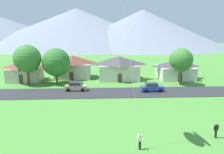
{
  "coord_description": "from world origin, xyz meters",
  "views": [
    {
      "loc": [
        -3.32,
        -14.09,
        11.61
      ],
      "look_at": [
        -1.71,
        15.34,
        5.92
      ],
      "focal_mm": 39.36,
      "sensor_mm": 36.0,
      "label": 1
    }
  ],
  "objects_px": {
    "tree_left_of_center": "(27,58)",
    "parked_car_blue_mid_west": "(152,87)",
    "house_rightmost": "(25,70)",
    "parked_car_tan_west_end": "(76,86)",
    "tree_center": "(56,62)",
    "house_left_center": "(175,69)",
    "house_leftmost": "(119,68)",
    "tree_near_left": "(181,60)",
    "watcher_person": "(216,130)",
    "house_right_center": "(73,66)"
  },
  "relations": [
    {
      "from": "tree_left_of_center",
      "to": "parked_car_blue_mid_west",
      "type": "relative_size",
      "value": 2.01
    },
    {
      "from": "house_rightmost",
      "to": "parked_car_tan_west_end",
      "type": "relative_size",
      "value": 1.79
    },
    {
      "from": "tree_center",
      "to": "parked_car_blue_mid_west",
      "type": "relative_size",
      "value": 1.83
    },
    {
      "from": "house_left_center",
      "to": "parked_car_tan_west_end",
      "type": "distance_m",
      "value": 25.38
    },
    {
      "from": "house_left_center",
      "to": "tree_left_of_center",
      "type": "distance_m",
      "value": 33.95
    },
    {
      "from": "house_left_center",
      "to": "house_rightmost",
      "type": "distance_m",
      "value": 35.34
    },
    {
      "from": "house_leftmost",
      "to": "house_left_center",
      "type": "relative_size",
      "value": 1.14
    },
    {
      "from": "house_rightmost",
      "to": "tree_near_left",
      "type": "xyz_separation_m",
      "value": [
        34.36,
        -6.28,
        2.91
      ]
    },
    {
      "from": "parked_car_tan_west_end",
      "to": "watcher_person",
      "type": "bearing_deg",
      "value": -52.0
    },
    {
      "from": "house_right_center",
      "to": "house_rightmost",
      "type": "distance_m",
      "value": 11.05
    },
    {
      "from": "house_right_center",
      "to": "tree_left_of_center",
      "type": "height_order",
      "value": "tree_left_of_center"
    },
    {
      "from": "house_leftmost",
      "to": "parked_car_blue_mid_west",
      "type": "xyz_separation_m",
      "value": [
        5.36,
        -12.05,
        -1.99
      ]
    },
    {
      "from": "house_left_center",
      "to": "tree_left_of_center",
      "type": "height_order",
      "value": "tree_left_of_center"
    },
    {
      "from": "house_right_center",
      "to": "watcher_person",
      "type": "bearing_deg",
      "value": -61.79
    },
    {
      "from": "parked_car_tan_west_end",
      "to": "house_left_center",
      "type": "bearing_deg",
      "value": 25.68
    },
    {
      "from": "tree_near_left",
      "to": "watcher_person",
      "type": "xyz_separation_m",
      "value": [
        -4.73,
        -26.2,
        -4.46
      ]
    },
    {
      "from": "house_right_center",
      "to": "parked_car_blue_mid_west",
      "type": "height_order",
      "value": "house_right_center"
    },
    {
      "from": "house_leftmost",
      "to": "tree_near_left",
      "type": "relative_size",
      "value": 1.26
    },
    {
      "from": "parked_car_tan_west_end",
      "to": "tree_center",
      "type": "bearing_deg",
      "value": 125.36
    },
    {
      "from": "house_leftmost",
      "to": "house_rightmost",
      "type": "relative_size",
      "value": 1.3
    },
    {
      "from": "house_left_center",
      "to": "house_rightmost",
      "type": "bearing_deg",
      "value": -179.3
    },
    {
      "from": "watcher_person",
      "to": "parked_car_tan_west_end",
      "type": "bearing_deg",
      "value": 128.0
    },
    {
      "from": "tree_near_left",
      "to": "parked_car_tan_west_end",
      "type": "height_order",
      "value": "tree_near_left"
    },
    {
      "from": "house_right_center",
      "to": "tree_center",
      "type": "height_order",
      "value": "tree_center"
    },
    {
      "from": "house_left_center",
      "to": "watcher_person",
      "type": "height_order",
      "value": "house_left_center"
    },
    {
      "from": "house_rightmost",
      "to": "parked_car_blue_mid_west",
      "type": "height_order",
      "value": "house_rightmost"
    },
    {
      "from": "parked_car_tan_west_end",
      "to": "watcher_person",
      "type": "distance_m",
      "value": 27.82
    },
    {
      "from": "house_rightmost",
      "to": "house_right_center",
      "type": "bearing_deg",
      "value": 15.27
    },
    {
      "from": "tree_center",
      "to": "parked_car_blue_mid_west",
      "type": "xyz_separation_m",
      "value": [
        19.18,
        -8.03,
        -3.87
      ]
    },
    {
      "from": "tree_left_of_center",
      "to": "tree_center",
      "type": "relative_size",
      "value": 1.1
    },
    {
      "from": "house_left_center",
      "to": "house_right_center",
      "type": "xyz_separation_m",
      "value": [
        -24.68,
        2.48,
        0.49
      ]
    },
    {
      "from": "house_left_center",
      "to": "watcher_person",
      "type": "distance_m",
      "value": 33.43
    },
    {
      "from": "house_right_center",
      "to": "parked_car_blue_mid_west",
      "type": "xyz_separation_m",
      "value": [
        16.36,
        -14.9,
        -1.98
      ]
    },
    {
      "from": "house_rightmost",
      "to": "parked_car_tan_west_end",
      "type": "distance_m",
      "value": 16.44
    },
    {
      "from": "house_left_center",
      "to": "parked_car_tan_west_end",
      "type": "height_order",
      "value": "house_left_center"
    },
    {
      "from": "house_left_center",
      "to": "parked_car_blue_mid_west",
      "type": "relative_size",
      "value": 2.03
    },
    {
      "from": "tree_near_left",
      "to": "house_right_center",
      "type": "bearing_deg",
      "value": 158.82
    },
    {
      "from": "house_leftmost",
      "to": "parked_car_tan_west_end",
      "type": "distance_m",
      "value": 14.15
    },
    {
      "from": "house_right_center",
      "to": "parked_car_tan_west_end",
      "type": "height_order",
      "value": "house_right_center"
    },
    {
      "from": "tree_left_of_center",
      "to": "parked_car_tan_west_end",
      "type": "relative_size",
      "value": 2.01
    },
    {
      "from": "watcher_person",
      "to": "house_left_center",
      "type": "bearing_deg",
      "value": 80.16
    },
    {
      "from": "house_rightmost",
      "to": "watcher_person",
      "type": "height_order",
      "value": "house_rightmost"
    },
    {
      "from": "house_left_center",
      "to": "tree_near_left",
      "type": "distance_m",
      "value": 7.4
    },
    {
      "from": "house_left_center",
      "to": "tree_center",
      "type": "bearing_deg",
      "value": -170.93
    },
    {
      "from": "tree_left_of_center",
      "to": "parked_car_tan_west_end",
      "type": "height_order",
      "value": "tree_left_of_center"
    },
    {
      "from": "house_rightmost",
      "to": "tree_center",
      "type": "relative_size",
      "value": 0.98
    },
    {
      "from": "tree_left_of_center",
      "to": "watcher_person",
      "type": "bearing_deg",
      "value": -45.29
    },
    {
      "from": "parked_car_blue_mid_west",
      "to": "house_leftmost",
      "type": "bearing_deg",
      "value": 113.96
    },
    {
      "from": "house_left_center",
      "to": "tree_near_left",
      "type": "xyz_separation_m",
      "value": [
        -0.98,
        -6.71,
        2.98
      ]
    },
    {
      "from": "house_leftmost",
      "to": "parked_car_tan_west_end",
      "type": "height_order",
      "value": "house_leftmost"
    }
  ]
}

